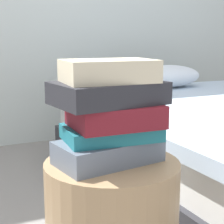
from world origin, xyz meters
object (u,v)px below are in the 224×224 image
(book_slate, at_px, (108,151))
(book_cream, at_px, (109,71))
(book_teal, at_px, (112,132))
(book_maroon, at_px, (115,115))
(book_charcoal, at_px, (108,93))

(book_slate, height_order, book_cream, book_cream)
(book_cream, bearing_deg, book_slate, -176.49)
(book_teal, relative_size, book_maroon, 1.10)
(book_cream, bearing_deg, book_maroon, -20.55)
(book_maroon, bearing_deg, book_charcoal, 139.79)
(book_slate, distance_m, book_charcoal, 0.16)
(book_maroon, distance_m, book_cream, 0.12)
(book_charcoal, bearing_deg, book_teal, -7.95)
(book_maroon, height_order, book_charcoal, book_charcoal)
(book_teal, relative_size, book_charcoal, 0.89)
(book_slate, height_order, book_charcoal, book_charcoal)
(book_charcoal, xyz_separation_m, book_cream, (-0.00, -0.01, 0.06))
(book_slate, distance_m, book_cream, 0.22)
(book_teal, height_order, book_cream, book_cream)
(book_slate, relative_size, book_maroon, 1.21)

